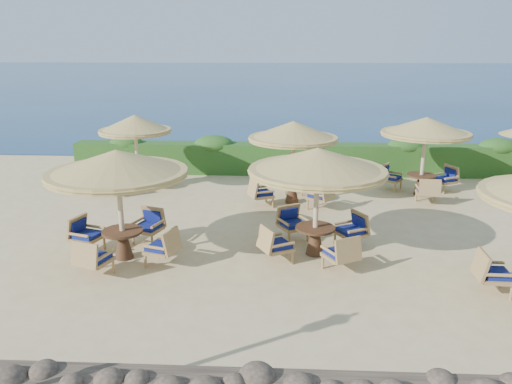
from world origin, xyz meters
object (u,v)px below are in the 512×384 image
(cafe_set_3, at_px, (136,136))
(cafe_set_1, at_px, (317,178))
(cafe_set_0, at_px, (118,181))
(cafe_set_4, at_px, (293,144))
(cafe_set_5, at_px, (425,139))

(cafe_set_3, bearing_deg, cafe_set_1, -42.34)
(cafe_set_0, xyz_separation_m, cafe_set_3, (-1.23, 5.76, 0.01))
(cafe_set_0, height_order, cafe_set_1, same)
(cafe_set_0, bearing_deg, cafe_set_1, 5.64)
(cafe_set_3, height_order, cafe_set_4, same)
(cafe_set_0, height_order, cafe_set_4, same)
(cafe_set_3, relative_size, cafe_set_4, 0.93)
(cafe_set_5, bearing_deg, cafe_set_4, -165.72)
(cafe_set_1, relative_size, cafe_set_4, 1.15)
(cafe_set_3, distance_m, cafe_set_4, 5.48)
(cafe_set_1, xyz_separation_m, cafe_set_4, (-0.48, 4.13, -0.01))
(cafe_set_5, bearing_deg, cafe_set_0, -146.20)
(cafe_set_1, bearing_deg, cafe_set_3, 137.66)
(cafe_set_1, height_order, cafe_set_3, same)
(cafe_set_1, height_order, cafe_set_5, same)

